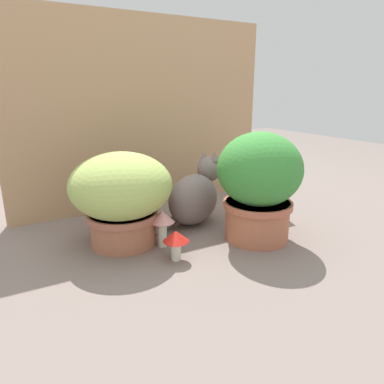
{
  "coord_description": "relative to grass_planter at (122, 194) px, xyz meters",
  "views": [
    {
      "loc": [
        -0.58,
        -1.11,
        0.57
      ],
      "look_at": [
        0.05,
        0.04,
        0.18
      ],
      "focal_mm": 32.67,
      "sensor_mm": 36.0,
      "label": 1
    }
  ],
  "objects": [
    {
      "name": "ground_plane",
      "position": [
        0.22,
        -0.1,
        -0.2
      ],
      "size": [
        6.0,
        6.0,
        0.0
      ],
      "primitive_type": "plane",
      "color": "slate"
    },
    {
      "name": "cardboard_backdrop",
      "position": [
        0.25,
        0.4,
        0.25
      ],
      "size": [
        1.28,
        0.03,
        0.9
      ],
      "primitive_type": "cube",
      "color": "tan",
      "rests_on": "ground"
    },
    {
      "name": "grass_planter",
      "position": [
        0.0,
        0.0,
        0.0
      ],
      "size": [
        0.38,
        0.38,
        0.35
      ],
      "color": "#AD684A",
      "rests_on": "ground"
    },
    {
      "name": "leafy_planter",
      "position": [
        0.47,
        -0.21,
        0.03
      ],
      "size": [
        0.32,
        0.32,
        0.42
      ],
      "color": "#B66849",
      "rests_on": "ground"
    },
    {
      "name": "cat",
      "position": [
        0.35,
        0.06,
        -0.07
      ],
      "size": [
        0.39,
        0.25,
        0.32
      ],
      "color": "slate",
      "rests_on": "ground"
    },
    {
      "name": "mushroom_ornament_red",
      "position": [
        0.11,
        -0.22,
        -0.12
      ],
      "size": [
        0.09,
        0.09,
        0.11
      ],
      "color": "silver",
      "rests_on": "ground"
    },
    {
      "name": "mushroom_ornament_pink",
      "position": [
        0.12,
        -0.1,
        -0.09
      ],
      "size": [
        0.09,
        0.09,
        0.14
      ],
      "color": "silver",
      "rests_on": "ground"
    }
  ]
}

